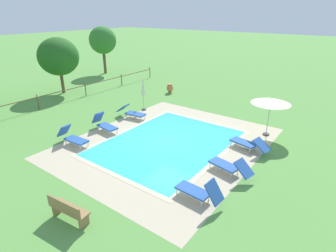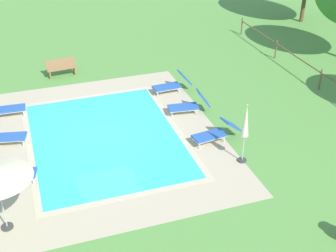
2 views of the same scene
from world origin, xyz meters
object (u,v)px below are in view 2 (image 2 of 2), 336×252
wooden_bench_lawn_side (61,67)px  sun_lounger_south_mid (3,108)px  sun_lounger_north_near_steps (215,133)px  sun_lounger_south_far (172,84)px  sun_lounger_north_far (189,105)px  sun_lounger_north_mid (1,136)px  sun_lounger_north_end (8,173)px  patio_umbrella_closed_row_west (245,124)px

wooden_bench_lawn_side → sun_lounger_south_mid: bearing=-40.1°
sun_lounger_north_near_steps → sun_lounger_south_far: bearing=-177.7°
sun_lounger_north_far → sun_lounger_south_far: bearing=-179.5°
sun_lounger_north_mid → sun_lounger_south_far: sun_lounger_south_far is taller
sun_lounger_north_near_steps → sun_lounger_north_mid: 8.33m
sun_lounger_north_end → sun_lounger_south_far: size_ratio=1.12×
sun_lounger_north_end → wooden_bench_lawn_side: 8.89m
sun_lounger_north_far → wooden_bench_lawn_side: 7.47m
sun_lounger_north_mid → sun_lounger_north_end: (2.58, 0.16, -0.01)m
wooden_bench_lawn_side → sun_lounger_north_near_steps: bearing=30.7°
sun_lounger_south_mid → sun_lounger_south_far: size_ratio=0.98×
sun_lounger_south_far → sun_lounger_north_end: bearing=-57.8°
sun_lounger_north_near_steps → sun_lounger_south_mid: size_ratio=1.11×
patio_umbrella_closed_row_west → sun_lounger_north_near_steps: bearing=-167.1°
sun_lounger_north_far → sun_lounger_north_end: 8.08m
sun_lounger_north_end → sun_lounger_south_far: sun_lounger_south_far is taller
sun_lounger_north_mid → sun_lounger_north_far: 7.81m
sun_lounger_north_end → sun_lounger_south_far: (-4.81, 7.63, 0.03)m
sun_lounger_north_far → patio_umbrella_closed_row_west: 4.28m
sun_lounger_north_near_steps → patio_umbrella_closed_row_west: patio_umbrella_closed_row_west is taller
sun_lounger_south_far → wooden_bench_lawn_side: size_ratio=1.23×
patio_umbrella_closed_row_west → wooden_bench_lawn_side: (-9.86, -5.26, -1.11)m
wooden_bench_lawn_side → sun_lounger_north_mid: bearing=-27.9°
wooden_bench_lawn_side → sun_lounger_north_end: bearing=-19.2°
sun_lounger_north_far → sun_lounger_south_far: (-2.19, -0.02, -0.01)m
sun_lounger_north_mid → sun_lounger_south_mid: bearing=176.4°
sun_lounger_north_far → sun_lounger_north_end: bearing=-71.1°
sun_lounger_north_mid → sun_lounger_south_mid: (-2.33, 0.15, 0.03)m
sun_lounger_north_end → sun_lounger_north_mid: bearing=-176.5°
sun_lounger_north_mid → sun_lounger_south_far: bearing=105.9°
sun_lounger_north_end → patio_umbrella_closed_row_west: (1.47, 8.19, 1.21)m
sun_lounger_north_near_steps → wooden_bench_lawn_side: (-8.25, -4.89, 0.09)m
sun_lounger_north_mid → sun_lounger_south_far: 8.10m
sun_lounger_north_mid → sun_lounger_south_mid: size_ratio=1.12×
sun_lounger_south_mid → sun_lounger_south_far: sun_lounger_south_mid is taller
sun_lounger_north_end → wooden_bench_lawn_side: wooden_bench_lawn_side is taller
sun_lounger_north_near_steps → sun_lounger_south_far: sun_lounger_south_far is taller
sun_lounger_north_mid → sun_lounger_south_mid: sun_lounger_south_mid is taller
sun_lounger_north_mid → patio_umbrella_closed_row_west: size_ratio=0.87×
sun_lounger_north_far → patio_umbrella_closed_row_west: size_ratio=0.79×
sun_lounger_south_mid → wooden_bench_lawn_side: (-3.48, 2.93, 0.07)m
sun_lounger_north_far → patio_umbrella_closed_row_west: bearing=7.5°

